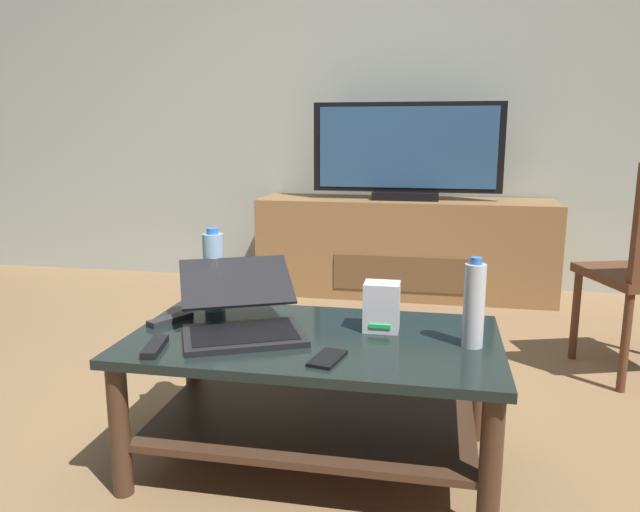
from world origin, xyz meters
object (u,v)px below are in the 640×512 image
(laptop, at_px, (241,313))
(cell_phone, at_px, (327,358))
(media_cabinet, at_px, (404,247))
(water_bottle_far, at_px, (214,271))
(television, at_px, (407,153))
(tv_remote, at_px, (155,347))
(router_box, at_px, (382,307))
(coffee_table, at_px, (314,376))
(water_bottle_near, at_px, (474,305))
(soundbar_remote, at_px, (170,320))

(laptop, height_order, cell_phone, laptop)
(media_cabinet, bearing_deg, cell_phone, -91.92)
(media_cabinet, relative_size, water_bottle_far, 6.45)
(media_cabinet, distance_m, television, 0.61)
(water_bottle_far, height_order, tv_remote, water_bottle_far)
(router_box, bearing_deg, laptop, -167.93)
(coffee_table, distance_m, cell_phone, 0.25)
(water_bottle_near, bearing_deg, cell_phone, -154.43)
(television, distance_m, soundbar_remote, 2.28)
(television, bearing_deg, soundbar_remote, -107.10)
(laptop, distance_m, tv_remote, 0.29)
(soundbar_remote, bearing_deg, laptop, 20.22)
(tv_remote, bearing_deg, cell_phone, -9.55)
(router_box, bearing_deg, water_bottle_near, -19.37)
(media_cabinet, xyz_separation_m, television, (0.00, -0.02, 0.61))
(laptop, xyz_separation_m, soundbar_remote, (-0.26, 0.04, -0.05))
(cell_phone, bearing_deg, water_bottle_near, 37.67)
(coffee_table, distance_m, media_cabinet, 2.20)
(router_box, distance_m, water_bottle_near, 0.30)
(soundbar_remote, bearing_deg, water_bottle_near, 26.09)
(router_box, relative_size, soundbar_remote, 0.98)
(television, relative_size, cell_phone, 8.56)
(water_bottle_near, xyz_separation_m, soundbar_remote, (-0.98, 0.04, -0.12))
(media_cabinet, xyz_separation_m, tv_remote, (-0.59, -2.40, 0.13))
(coffee_table, xyz_separation_m, television, (0.16, 2.17, 0.62))
(television, bearing_deg, router_box, -88.82)
(media_cabinet, xyz_separation_m, water_bottle_far, (-0.56, -1.98, 0.26))
(television, bearing_deg, laptop, -100.35)
(media_cabinet, relative_size, television, 1.58)
(coffee_table, relative_size, water_bottle_far, 3.88)
(router_box, xyz_separation_m, soundbar_remote, (-0.70, -0.06, -0.07))
(tv_remote, xyz_separation_m, soundbar_remote, (-0.07, 0.25, 0.00))
(media_cabinet, distance_m, water_bottle_far, 2.07)
(media_cabinet, bearing_deg, coffee_table, -94.13)
(coffee_table, relative_size, television, 0.95)
(coffee_table, bearing_deg, tv_remote, -153.76)
(water_bottle_far, distance_m, cell_phone, 0.64)
(laptop, relative_size, cell_phone, 3.90)
(water_bottle_near, distance_m, tv_remote, 0.94)
(television, height_order, laptop, television)
(laptop, xyz_separation_m, water_bottle_near, (0.72, -0.00, 0.07))
(water_bottle_near, bearing_deg, coffee_table, 179.87)
(laptop, height_order, water_bottle_near, water_bottle_near)
(water_bottle_far, xyz_separation_m, tv_remote, (-0.03, -0.42, -0.13))
(laptop, bearing_deg, water_bottle_near, -0.33)
(television, bearing_deg, water_bottle_near, -81.60)
(water_bottle_far, xyz_separation_m, cell_phone, (0.48, -0.40, -0.14))
(tv_remote, distance_m, soundbar_remote, 0.26)
(television, relative_size, water_bottle_near, 4.46)
(water_bottle_far, relative_size, soundbar_remote, 1.84)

